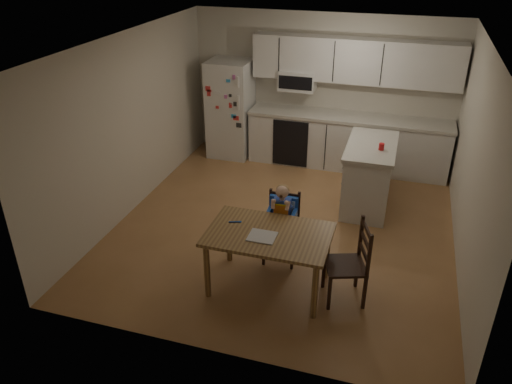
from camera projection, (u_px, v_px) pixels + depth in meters
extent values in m
cube|color=#9C6C40|center=(285.00, 225.00, 6.99)|extent=(4.50, 5.00, 0.01)
cube|color=beige|center=(322.00, 89.00, 8.51)|extent=(4.50, 0.02, 2.50)
cube|color=beige|center=(131.00, 124.00, 6.98)|extent=(0.02, 5.00, 2.50)
cube|color=beige|center=(475.00, 163.00, 5.82)|extent=(0.02, 5.00, 2.50)
cube|color=white|center=(291.00, 42.00, 5.81)|extent=(4.50, 5.00, 0.01)
cube|color=silver|center=(231.00, 109.00, 8.80)|extent=(0.72, 0.70, 1.70)
cube|color=silver|center=(347.00, 143.00, 8.51)|extent=(3.34, 0.60, 0.86)
cube|color=beige|center=(349.00, 118.00, 8.28)|extent=(3.37, 0.62, 0.05)
cube|color=black|center=(290.00, 144.00, 8.48)|extent=(0.60, 0.02, 0.80)
cube|color=silver|center=(355.00, 61.00, 7.97)|extent=(3.34, 0.34, 0.70)
cube|color=silver|center=(298.00, 80.00, 8.36)|extent=(0.60, 0.38, 0.33)
cube|color=silver|center=(368.00, 177.00, 7.29)|extent=(0.62, 1.25, 0.92)
cube|color=beige|center=(372.00, 146.00, 7.06)|extent=(0.69, 1.31, 0.05)
cylinder|color=red|center=(381.00, 147.00, 6.86)|extent=(0.08, 0.08, 0.09)
cube|color=brown|center=(269.00, 234.00, 5.46)|extent=(1.36, 0.87, 0.04)
cylinder|color=brown|center=(207.00, 271.00, 5.48)|extent=(0.07, 0.07, 0.69)
cylinder|color=brown|center=(229.00, 236.00, 6.09)|extent=(0.07, 0.07, 0.69)
cylinder|color=brown|center=(315.00, 291.00, 5.17)|extent=(0.07, 0.07, 0.69)
cylinder|color=brown|center=(327.00, 253.00, 5.78)|extent=(0.07, 0.07, 0.69)
cube|color=silver|center=(262.00, 236.00, 5.38)|extent=(0.30, 0.26, 0.01)
cylinder|color=blue|center=(234.00, 222.00, 5.64)|extent=(0.12, 0.06, 0.02)
cube|color=black|center=(281.00, 231.00, 6.08)|extent=(0.41, 0.41, 0.03)
cube|color=black|center=(264.00, 251.00, 6.07)|extent=(0.03, 0.03, 0.39)
cube|color=black|center=(270.00, 236.00, 6.37)|extent=(0.03, 0.03, 0.39)
cube|color=black|center=(292.00, 255.00, 5.99)|extent=(0.03, 0.03, 0.39)
cube|color=black|center=(297.00, 240.00, 6.29)|extent=(0.03, 0.03, 0.39)
cube|color=black|center=(285.00, 207.00, 6.12)|extent=(0.39, 0.05, 0.46)
cube|color=blue|center=(281.00, 227.00, 6.05)|extent=(0.36, 0.33, 0.09)
cube|color=blue|center=(284.00, 208.00, 6.07)|extent=(0.35, 0.07, 0.31)
cube|color=#5396DA|center=(281.00, 224.00, 6.01)|extent=(0.28, 0.25, 0.01)
cube|color=#22309B|center=(282.00, 208.00, 5.94)|extent=(0.21, 0.14, 0.24)
cube|color=orange|center=(281.00, 211.00, 5.89)|extent=(0.18, 0.02, 0.18)
sphere|color=beige|center=(282.00, 192.00, 5.83)|extent=(0.16, 0.16, 0.16)
ellipsoid|color=olive|center=(282.00, 190.00, 5.82)|extent=(0.16, 0.15, 0.13)
cube|color=black|center=(345.00, 266.00, 5.41)|extent=(0.53, 0.53, 0.03)
cube|color=black|center=(324.00, 272.00, 5.67)|extent=(0.04, 0.04, 0.42)
cube|color=black|center=(357.00, 271.00, 5.69)|extent=(0.04, 0.04, 0.42)
cube|color=black|center=(329.00, 294.00, 5.34)|extent=(0.04, 0.04, 0.42)
cube|color=black|center=(364.00, 293.00, 5.35)|extent=(0.04, 0.04, 0.42)
cube|color=black|center=(365.00, 245.00, 5.29)|extent=(0.17, 0.41, 0.50)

